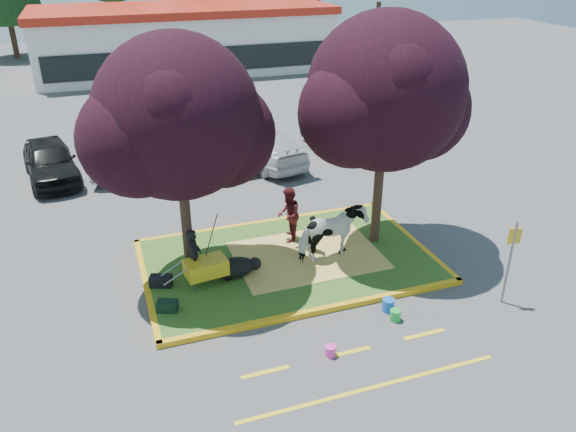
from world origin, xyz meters
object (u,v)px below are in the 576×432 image
object	(u,v)px
sign_post	(511,255)
bucket_blue	(388,305)
calf	(234,268)
wheelbarrow	(206,267)
cow	(332,234)
car_black	(50,161)
handler	(194,256)
bucket_green	(395,315)
car_silver	(122,152)
bucket_pink	(330,351)

from	to	relation	value
sign_post	bucket_blue	distance (m)	3.31
calf	wheelbarrow	world-z (taller)	wheelbarrow
cow	car_black	size ratio (longest dim) A/B	0.43
calf	sign_post	world-z (taller)	sign_post
calf	handler	size ratio (longest dim) A/B	0.78
bucket_green	car_silver	distance (m)	13.92
wheelbarrow	sign_post	size ratio (longest dim) A/B	0.85
sign_post	car_black	world-z (taller)	sign_post
wheelbarrow	bucket_pink	xyz separation A→B (m)	(2.06, -3.63, -0.53)
handler	bucket_pink	world-z (taller)	handler
car_silver	handler	bearing A→B (deg)	112.19
sign_post	car_black	size ratio (longest dim) A/B	0.52
sign_post	bucket_pink	world-z (taller)	sign_post
handler	bucket_blue	bearing A→B (deg)	-106.25
calf	bucket_pink	world-z (taller)	calf
bucket_pink	car_black	distance (m)	14.68
bucket_pink	car_black	world-z (taller)	car_black
bucket_blue	bucket_green	bearing A→B (deg)	-93.09
calf	bucket_blue	xyz separation A→B (m)	(3.35, -2.67, -0.25)
handler	car_silver	bearing A→B (deg)	23.31
car_black	cow	bearing A→B (deg)	-59.03
handler	sign_post	size ratio (longest dim) A/B	0.67
bucket_pink	car_silver	bearing A→B (deg)	104.57
sign_post	bucket_pink	bearing A→B (deg)	-161.71
car_black	calf	bearing A→B (deg)	-71.02
car_black	car_silver	distance (m)	2.72
handler	bucket_pink	distance (m)	4.61
bucket_blue	handler	bearing A→B (deg)	147.49
cow	wheelbarrow	size ratio (longest dim) A/B	0.99
sign_post	handler	bearing A→B (deg)	168.04
car_black	bucket_green	bearing A→B (deg)	-65.17
calf	bucket_green	bearing A→B (deg)	-55.48
calf	wheelbarrow	xyz separation A→B (m)	(-0.78, -0.16, 0.25)
handler	car_black	world-z (taller)	handler
calf	car_silver	distance (m)	9.92
cow	car_silver	world-z (taller)	cow
wheelbarrow	calf	bearing A→B (deg)	3.09
cow	sign_post	xyz separation A→B (m)	(3.44, -3.29, 0.45)
car_black	car_silver	size ratio (longest dim) A/B	1.00
sign_post	bucket_pink	xyz separation A→B (m)	(-5.07, -0.47, -1.30)
bucket_blue	cow	bearing A→B (deg)	99.65
cow	bucket_pink	xyz separation A→B (m)	(-1.62, -3.75, -0.84)
cow	handler	distance (m)	3.94
cow	car_black	distance (m)	12.34
bucket_pink	cow	bearing A→B (deg)	66.62
calf	car_silver	bearing A→B (deg)	90.22
calf	sign_post	distance (m)	7.23
car_black	sign_post	bearing A→B (deg)	-57.11
handler	wheelbarrow	world-z (taller)	handler
wheelbarrow	cow	bearing A→B (deg)	-6.22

